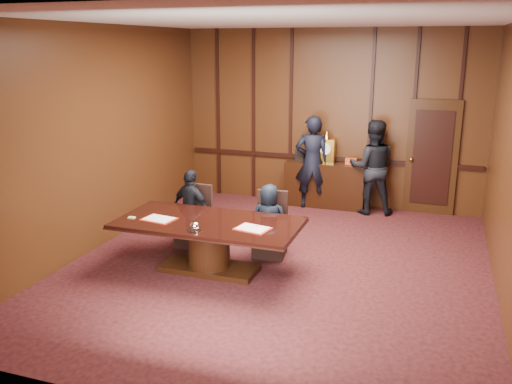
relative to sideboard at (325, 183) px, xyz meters
The scene contains 13 objects.
room 3.36m from the sideboard, 88.80° to the right, with size 7.00×7.04×3.50m.
sideboard is the anchor object (origin of this frame).
conference_table 3.87m from the sideboard, 103.48° to the right, with size 2.62×1.32×0.76m.
folder_left 4.26m from the sideboard, 112.07° to the right, with size 0.50×0.39×0.02m.
folder_right 3.91m from the sideboard, 92.73° to the right, with size 0.52×0.41×0.02m.
inkstand 4.32m from the sideboard, 102.08° to the right, with size 0.20×0.14×0.12m.
notepad 4.48m from the sideboard, 116.63° to the right, with size 0.10×0.07×0.01m, color tan.
chair_left 3.28m from the sideboard, 118.26° to the right, with size 0.51×0.51×0.99m.
chair_right 2.90m from the sideboard, 95.04° to the right, with size 0.53×0.53×0.99m.
signatory_left 3.35m from the sideboard, 117.65° to the right, with size 0.75×0.31×1.28m, color black.
signatory_right 2.97m from the sideboard, 94.85° to the right, with size 0.56×0.37×1.15m, color black.
witness_left 0.53m from the sideboard, 146.76° to the right, with size 0.68×0.44×1.86m, color black.
witness_right 1.04m from the sideboard, ahead, with size 0.89×0.69×1.82m, color black.
Camera 1 is at (2.11, -7.19, 3.18)m, focal length 38.00 mm.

